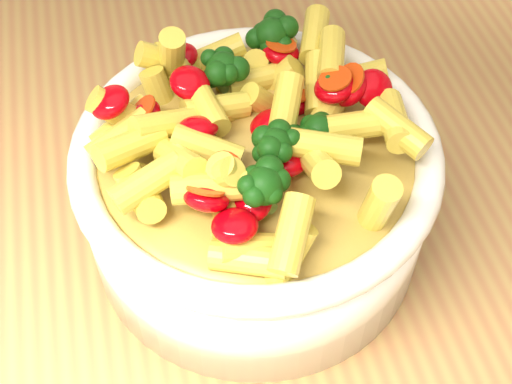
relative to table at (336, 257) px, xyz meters
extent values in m
cube|color=#AA8348|center=(0.00, 0.00, 0.08)|extent=(1.20, 0.80, 0.04)
cylinder|color=white|center=(-0.08, -0.03, 0.14)|extent=(0.21, 0.21, 0.08)
ellipsoid|color=white|center=(-0.08, -0.03, 0.12)|extent=(0.20, 0.20, 0.03)
torus|color=white|center=(-0.08, -0.03, 0.19)|extent=(0.22, 0.22, 0.02)
ellipsoid|color=gold|center=(-0.08, -0.03, 0.19)|extent=(0.19, 0.19, 0.02)
camera|label=1|loc=(-0.14, -0.31, 0.50)|focal=50.00mm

